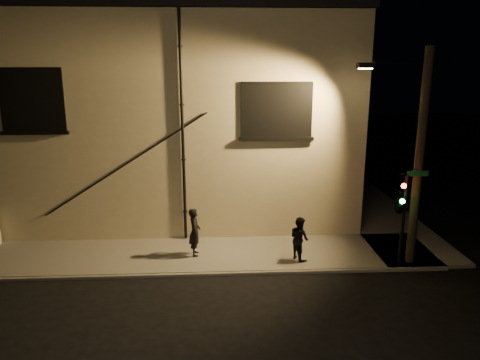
{
  "coord_description": "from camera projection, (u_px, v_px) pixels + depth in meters",
  "views": [
    {
      "loc": [
        -0.7,
        -13.9,
        6.78
      ],
      "look_at": [
        0.21,
        1.8,
        2.7
      ],
      "focal_mm": 35.0,
      "sensor_mm": 36.0,
      "label": 1
    }
  ],
  "objects": [
    {
      "name": "streetlamp_pole",
      "position": [
        416.0,
        154.0,
        15.02
      ],
      "size": [
        2.02,
        1.39,
        7.17
      ],
      "color": "black",
      "rests_on": "ground"
    },
    {
      "name": "sidewalk",
      "position": [
        261.0,
        225.0,
        19.47
      ],
      "size": [
        21.0,
        16.0,
        0.12
      ],
      "color": "slate",
      "rests_on": "ground"
    },
    {
      "name": "traffic_signal",
      "position": [
        400.0,
        203.0,
        15.08
      ],
      "size": [
        1.27,
        1.88,
        3.19
      ],
      "color": "black",
      "rests_on": "sidewalk"
    },
    {
      "name": "pedestrian_b",
      "position": [
        299.0,
        238.0,
        15.88
      ],
      "size": [
        0.84,
        0.91,
        1.5
      ],
      "primitive_type": "imported",
      "rotation": [
        0.0,
        0.0,
        2.05
      ],
      "color": "black",
      "rests_on": "sidewalk"
    },
    {
      "name": "ground",
      "position": [
        237.0,
        274.0,
        15.17
      ],
      "size": [
        90.0,
        90.0,
        0.0
      ],
      "primitive_type": "plane",
      "color": "black"
    },
    {
      "name": "building",
      "position": [
        165.0,
        110.0,
        22.59
      ],
      "size": [
        16.2,
        12.23,
        8.8
      ],
      "color": "beige",
      "rests_on": "ground"
    },
    {
      "name": "pedestrian_a",
      "position": [
        195.0,
        232.0,
        16.18
      ],
      "size": [
        0.44,
        0.64,
        1.69
      ],
      "primitive_type": "imported",
      "rotation": [
        0.0,
        0.0,
        1.63
      ],
      "color": "black",
      "rests_on": "sidewalk"
    }
  ]
}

